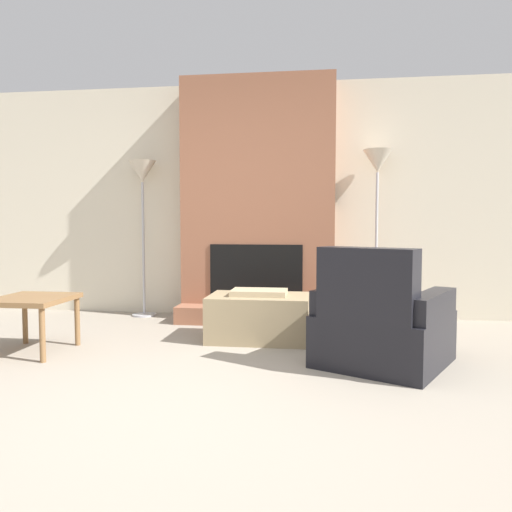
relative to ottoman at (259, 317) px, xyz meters
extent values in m
plane|color=gray|center=(-0.14, -1.70, -0.21)|extent=(24.00, 24.00, 0.00)
cube|color=beige|center=(-0.14, 1.23, 1.09)|extent=(6.87, 0.06, 2.60)
cube|color=#935B42|center=(-0.14, 1.01, 1.09)|extent=(1.64, 0.39, 2.60)
cube|color=#935B42|center=(-0.14, 0.67, -0.12)|extent=(1.64, 0.29, 0.18)
cube|color=black|center=(-0.14, 0.81, 0.29)|extent=(0.98, 0.02, 0.64)
cube|color=#998460|center=(0.00, 0.00, -0.01)|extent=(0.89, 0.58, 0.40)
cube|color=tan|center=(0.00, 0.00, 0.22)|extent=(0.49, 0.32, 0.05)
cube|color=black|center=(1.02, -0.62, -0.02)|extent=(1.14, 1.16, 0.38)
cube|color=black|center=(0.87, -0.92, 0.23)|extent=(0.69, 0.48, 0.88)
cube|color=black|center=(1.32, -0.77, 0.07)|extent=(0.50, 0.77, 0.56)
cube|color=black|center=(0.72, -0.47, 0.07)|extent=(0.50, 0.77, 0.56)
cube|color=brown|center=(-1.76, -0.67, 0.22)|extent=(0.56, 0.61, 0.04)
cylinder|color=brown|center=(-1.52, -0.94, 0.00)|extent=(0.04, 0.04, 0.41)
cylinder|color=brown|center=(-2.00, -0.41, 0.00)|extent=(0.04, 0.04, 0.41)
cylinder|color=brown|center=(-1.52, -0.41, 0.00)|extent=(0.04, 0.04, 0.41)
cylinder|color=#ADADB2|center=(-1.44, 0.99, -0.20)|extent=(0.27, 0.27, 0.02)
cylinder|color=#ADADB2|center=(-1.44, 0.99, 0.55)|extent=(0.03, 0.03, 1.49)
cone|color=beige|center=(-1.44, 0.99, 1.41)|extent=(0.30, 0.30, 0.24)
cylinder|color=#ADADB2|center=(1.12, 0.99, -0.20)|extent=(0.27, 0.27, 0.02)
cylinder|color=#ADADB2|center=(1.12, 0.99, 0.59)|extent=(0.03, 0.03, 1.56)
cone|color=beige|center=(1.12, 0.99, 1.48)|extent=(0.30, 0.30, 0.24)
camera|label=1|loc=(0.57, -4.38, 0.84)|focal=35.00mm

